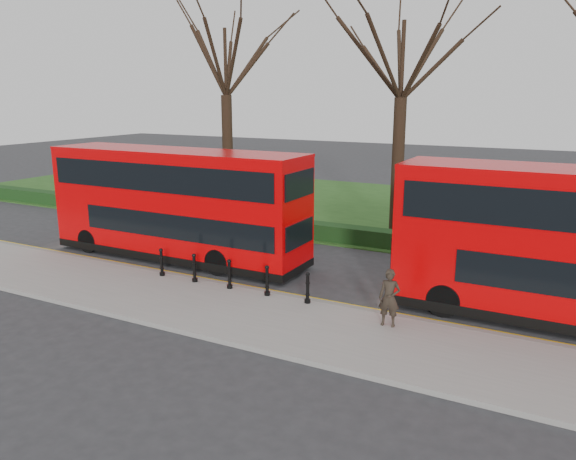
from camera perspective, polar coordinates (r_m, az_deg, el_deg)
The scene contains 12 objects.
ground at distance 20.77m, azimuth -2.91°, elevation -5.38°, with size 120.00×120.00×0.00m, color #28282B.
pavement at distance 18.39m, azimuth -7.74°, elevation -7.81°, with size 60.00×4.00×0.15m, color gray.
kerb at distance 19.94m, azimuth -4.39°, elevation -5.99°, with size 60.00×0.25×0.16m, color slate.
grass_verge at distance 34.07m, azimuth 10.08°, elevation 2.04°, with size 60.00×18.00×0.06m, color #224918.
hedge at distance 26.48m, azimuth 4.61°, elevation -0.30°, with size 60.00×0.90×0.80m, color black.
yellow_line_outer at distance 20.20m, azimuth -3.93°, elevation -5.93°, with size 60.00×0.10×0.01m, color yellow.
yellow_line_inner at distance 20.36m, azimuth -3.63°, elevation -5.76°, with size 60.00×0.10×0.01m, color yellow.
tree_left at distance 32.44m, azimuth -6.39°, elevation 17.30°, with size 7.81×7.81×12.20m.
tree_mid at distance 28.10m, azimuth 11.60°, elevation 17.40°, with size 7.69×7.69×12.01m.
bollard_row at distance 19.69m, azimuth -5.97°, elevation -4.52°, with size 6.20×0.15×1.00m.
bus_lead at distance 23.74m, azimuth -11.27°, elevation 2.53°, with size 11.44×2.63×4.55m.
pedestrian at distance 16.65m, azimuth 10.26°, elevation -6.80°, with size 0.62×0.41×1.71m, color #2C231B.
Camera 1 is at (10.09, -16.84, 6.76)m, focal length 35.00 mm.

